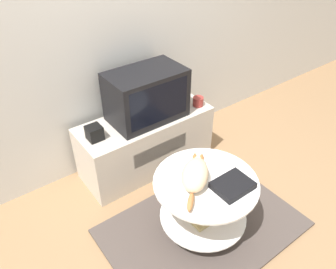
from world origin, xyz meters
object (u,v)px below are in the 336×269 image
tv (146,95)px  dvd_box (233,185)px  speaker (94,133)px  cat (195,174)px

tv → dvd_box: 1.07m
speaker → cat: speaker is taller
speaker → dvd_box: speaker is taller
tv → speaker: tv is taller
tv → speaker: bearing=-177.9°
tv → cat: tv is taller
speaker → cat: size_ratio=0.29×
tv → speaker: size_ratio=5.50×
tv → cat: 0.88m
speaker → dvd_box: bearing=-63.6°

